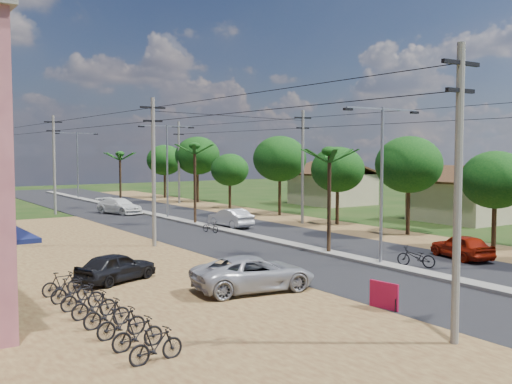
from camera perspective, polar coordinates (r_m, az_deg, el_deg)
ground at (r=31.09m, az=11.76°, el=-6.94°), size 160.00×160.00×0.00m
road at (r=42.83m, az=-2.69°, el=-3.83°), size 12.00×110.00×0.04m
median at (r=45.39m, az=-4.63°, el=-3.31°), size 1.00×90.00×0.18m
dirt_lot_west at (r=30.74m, az=-20.40°, el=-7.19°), size 18.00×46.00×0.04m
dirt_shoulder_east at (r=47.71m, az=6.12°, el=-3.05°), size 5.00×90.00×0.03m
house_east_near at (r=52.38m, az=19.43°, el=-0.02°), size 7.60×7.50×4.60m
house_east_far at (r=65.44m, az=7.29°, el=0.94°), size 7.60×7.50×4.60m
tree_east_b at (r=37.77m, az=21.83°, el=1.07°), size 4.00×4.00×5.83m
tree_east_c at (r=42.41m, az=14.35°, el=2.54°), size 4.60×4.60×6.83m
tree_east_d at (r=47.20m, az=7.78°, el=2.12°), size 4.20×4.20×6.13m
tree_east_e at (r=53.57m, az=2.28°, el=3.18°), size 4.80×4.80×7.14m
tree_east_f at (r=60.05m, az=-2.51°, el=2.12°), size 3.80×3.80×5.52m
tree_east_g at (r=67.28m, az=-5.60°, el=3.46°), size 5.00×5.00×7.38m
tree_east_h at (r=74.32m, az=-8.70°, el=3.02°), size 4.40×4.40×6.52m
palm_median_near at (r=33.46m, az=7.02°, el=3.43°), size 2.00×2.00×6.15m
palm_median_mid at (r=46.79m, az=-5.86°, el=4.04°), size 2.00×2.00×6.55m
palm_median_far at (r=61.41m, az=-12.83°, el=3.35°), size 2.00×2.00×5.85m
streetlight_near at (r=30.55m, az=11.89°, el=1.91°), size 5.10×0.18×8.00m
streetlight_mid at (r=51.28m, az=-8.46°, el=2.76°), size 5.10×0.18×8.00m
streetlight_far at (r=74.67m, az=-16.64°, el=3.01°), size 5.10×0.18×8.00m
utility_pole_w_a at (r=18.70m, az=18.68°, el=0.43°), size 1.60×0.24×9.00m
utility_pole_w_b at (r=36.55m, az=-9.74°, el=2.22°), size 1.60×0.24×9.00m
utility_pole_w_c at (r=57.36m, az=-18.67°, el=2.69°), size 1.60×0.24×9.00m
utility_pole_w_d at (r=77.84m, az=-22.66°, el=2.88°), size 1.60×0.24×9.00m
utility_pole_e_b at (r=47.52m, az=4.46°, el=2.67°), size 1.60×0.24×9.00m
utility_pole_e_c at (r=66.24m, az=-7.36°, el=3.02°), size 1.60×0.24×9.00m
car_red_near at (r=34.03m, az=19.01°, el=-4.99°), size 2.49×4.18×1.33m
car_silver_mid at (r=45.33m, az=-2.45°, el=-2.53°), size 1.72×4.34×1.40m
car_white_far at (r=56.17m, az=-12.87°, el=-1.35°), size 3.43×5.30×1.43m
car_parked_silver at (r=25.01m, az=-0.20°, el=-7.84°), size 5.49×3.14×1.44m
car_parked_dark at (r=27.37m, az=-13.18°, el=-7.05°), size 4.15×2.87×1.31m
moto_rider_east at (r=31.03m, az=14.99°, el=-6.06°), size 1.40×2.04×1.02m
moto_rider_west_a at (r=42.52m, az=-4.35°, el=-3.37°), size 0.89×1.62×0.81m
moto_rider_west_b at (r=63.10m, az=-14.42°, el=-1.01°), size 0.96×1.68×0.97m
roadside_sign at (r=22.76m, az=12.08°, el=-9.65°), size 0.26×1.25×1.04m
parked_scooter_row at (r=21.24m, az=-14.60°, el=-10.73°), size 1.70×9.72×1.00m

